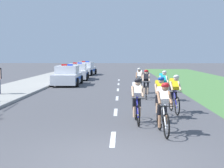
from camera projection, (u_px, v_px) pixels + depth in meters
The scene contains 14 objects.
ground_plane at pixel (111, 160), 6.74m from camera, with size 160.00×160.00×0.00m, color #4C4C51.
sidewalk_slab at pixel (18, 88), 20.87m from camera, with size 3.66×60.00×0.12m, color #A3A099.
kerb_edge at pixel (44, 88), 20.82m from camera, with size 0.16×60.00×0.13m, color #9E9E99.
lane_markings_centre at pixel (117, 98), 16.40m from camera, with size 0.14×25.60×0.01m.
cyclist_lead at pixel (163, 107), 8.88m from camera, with size 0.44×1.72×1.56m.
cyclist_second at pixel (137, 100), 10.35m from camera, with size 0.43×1.72×1.56m.
cyclist_third at pixel (160, 97), 11.12m from camera, with size 0.42×1.72×1.56m.
cyclist_fourth at pixel (174, 93), 12.16m from camera, with size 0.44×1.72×1.56m.
cyclist_fifth at pixel (163, 85), 15.41m from camera, with size 0.45×1.72×1.56m.
cyclist_sixth at pixel (146, 83), 16.35m from camera, with size 0.44×1.72×1.56m.
cyclist_seventh at pixel (139, 80), 18.44m from camera, with size 0.45×1.72×1.56m.
police_car_nearest at pixel (68, 76), 23.53m from camera, with size 2.04×4.42×1.59m.
police_car_second at pixel (78, 72), 28.89m from camera, with size 2.23×4.51×1.59m.
police_car_third at pixel (86, 69), 35.47m from camera, with size 2.28×4.53×1.59m.
Camera 1 is at (0.23, -6.55, 2.28)m, focal length 49.75 mm.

